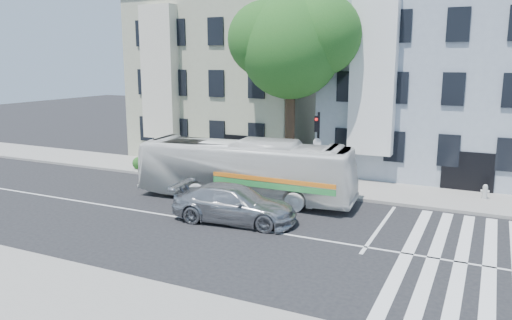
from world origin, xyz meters
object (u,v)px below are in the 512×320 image
Objects in this scene: traffic_signal at (318,140)px; fire_hydrant at (485,191)px; bus at (245,170)px; sedan at (234,204)px.

fire_hydrant is (8.25, 1.32, -2.17)m from traffic_signal.
bus is at bearing -156.12° from fire_hydrant.
traffic_signal is at bearing -170.93° from fire_hydrant.
traffic_signal reaches higher than fire_hydrant.
sedan is 7.15m from traffic_signal.
sedan is at bearing -166.34° from bus.
fire_hydrant is at bearing -71.58° from bus.
fire_hydrant is at bearing -13.15° from traffic_signal.
sedan is 7.48× the size of fire_hydrant.
traffic_signal is at bearing -17.54° from sedan.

